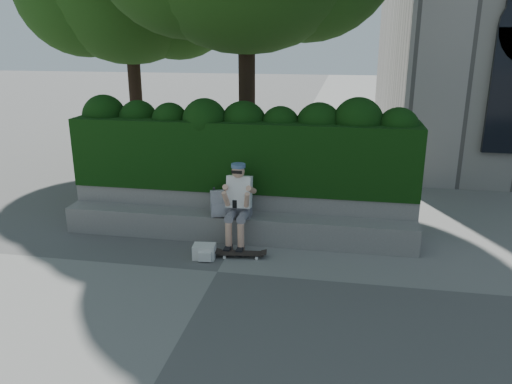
% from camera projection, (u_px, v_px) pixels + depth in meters
% --- Properties ---
extents(ground, '(80.00, 80.00, 0.00)m').
position_uv_depth(ground, '(217.00, 272.00, 7.36)').
color(ground, slate).
rests_on(ground, ground).
extents(bench_ledge, '(6.00, 0.45, 0.45)m').
position_uv_depth(bench_ledge, '(235.00, 227.00, 8.47)').
color(bench_ledge, gray).
rests_on(bench_ledge, ground).
extents(planter_wall, '(6.00, 0.50, 0.75)m').
position_uv_depth(planter_wall, '(241.00, 210.00, 8.87)').
color(planter_wall, gray).
rests_on(planter_wall, ground).
extents(hedge, '(6.00, 1.00, 1.20)m').
position_uv_depth(hedge, '(243.00, 153.00, 8.79)').
color(hedge, black).
rests_on(hedge, planter_wall).
extents(person, '(0.40, 0.76, 1.38)m').
position_uv_depth(person, '(239.00, 201.00, 8.12)').
color(person, slate).
rests_on(person, ground).
extents(skateboard, '(0.74, 0.26, 0.08)m').
position_uv_depth(skateboard, '(241.00, 253.00, 7.83)').
color(skateboard, black).
rests_on(skateboard, ground).
extents(backpack_plaid, '(0.34, 0.25, 0.44)m').
position_uv_depth(backpack_plaid, '(220.00, 203.00, 8.28)').
color(backpack_plaid, silver).
rests_on(backpack_plaid, bench_ledge).
extents(backpack_ground, '(0.37, 0.27, 0.22)m').
position_uv_depth(backpack_ground, '(204.00, 251.00, 7.79)').
color(backpack_ground, silver).
rests_on(backpack_ground, ground).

